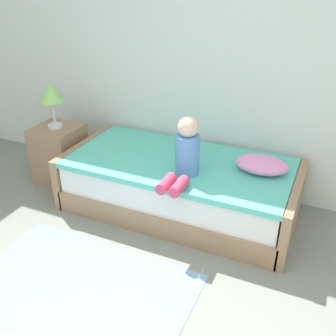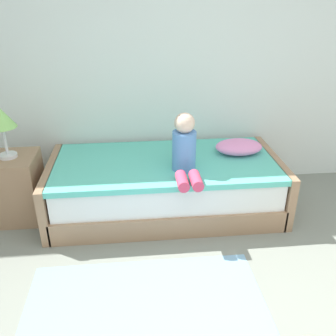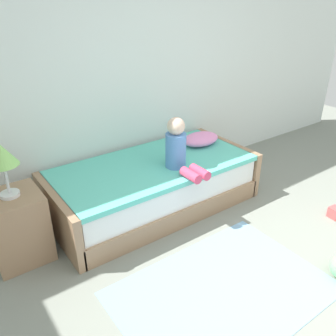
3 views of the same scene
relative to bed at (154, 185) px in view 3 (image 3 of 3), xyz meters
name	(u,v)px [view 3 (image 3 of 3)]	position (x,y,z in m)	size (l,w,h in m)	color
wall_rear	(144,54)	(0.30, 0.60, 1.20)	(7.20, 0.10, 2.90)	silver
bed	(154,185)	(0.00, 0.00, 0.00)	(2.11, 1.00, 0.50)	#997556
nightstand	(18,227)	(-1.35, 0.00, 0.05)	(0.44, 0.44, 0.60)	#997556
table_lamp	(1,157)	(-1.35, 0.00, 0.69)	(0.24, 0.24, 0.45)	silver
child_figure	(179,149)	(0.14, -0.23, 0.46)	(0.20, 0.51, 0.50)	#598CD1
pillow	(201,139)	(0.70, 0.10, 0.32)	(0.44, 0.30, 0.13)	#EA8CC6
area_rug	(223,291)	(-0.24, -1.30, -0.24)	(1.60, 1.10, 0.01)	#7AA8CC
toy_block	(335,213)	(1.35, -1.24, -0.19)	(0.11, 0.11, 0.11)	#E54C4C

